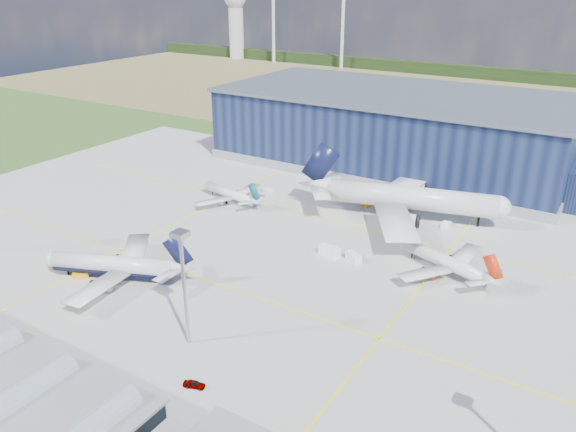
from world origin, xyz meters
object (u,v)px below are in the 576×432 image
object	(u,v)px
airliner_navy	(111,256)
gse_tug_a	(57,264)
gse_cart_b	(268,191)
gse_tug_b	(81,275)
gse_van_b	(353,257)
car_b	(60,364)
airliner_widebody	(411,186)
car_a	(194,384)
light_mast_center	(183,270)
gse_cart_a	(446,225)
gse_tug_c	(367,204)
airliner_regional	(229,189)
hangar	(402,133)
gse_van_a	(329,251)
airliner_red	(444,254)

from	to	relation	value
airliner_navy	gse_tug_a	world-z (taller)	airliner_navy
gse_tug_a	gse_cart_b	xyz separation A→B (m)	(15.00, 67.31, -0.08)
gse_tug_b	gse_cart_b	size ratio (longest dim) A/B	1.15
gse_van_b	car_b	xyz separation A→B (m)	(-26.49, -63.58, -0.41)
airliner_navy	car_b	distance (m)	31.81
airliner_widebody	car_a	bearing A→B (deg)	-107.43
light_mast_center	gse_tug_b	xyz separation A→B (m)	(-37.51, 5.93, -14.70)
gse_cart_a	gse_cart_b	xyz separation A→B (m)	(-56.40, -3.51, -0.05)
gse_tug_c	gse_cart_a	bearing A→B (deg)	0.86
gse_van_b	car_a	distance (m)	55.24
gse_tug_b	car_b	xyz separation A→B (m)	(22.94, -23.41, -0.13)
airliner_regional	car_b	distance (m)	82.22
gse_van_b	car_b	distance (m)	68.88
car_a	gse_cart_a	bearing A→B (deg)	-29.03
gse_tug_b	hangar	bearing A→B (deg)	115.90
airliner_navy	gse_tug_c	distance (m)	77.08
gse_van_a	gse_cart_b	world-z (taller)	gse_van_a
gse_tug_a	gse_tug_b	world-z (taller)	gse_tug_b
light_mast_center	gse_tug_b	distance (m)	40.72
gse_tug_a	airliner_widebody	bearing A→B (deg)	16.47
airliner_widebody	gse_tug_b	bearing A→B (deg)	-139.82
gse_cart_b	car_b	world-z (taller)	gse_cart_b
hangar	airliner_navy	world-z (taller)	hangar
airliner_navy	gse_tug_c	size ratio (longest dim) A/B	11.69
airliner_red	car_b	distance (m)	83.64
car_b	gse_cart_a	bearing A→B (deg)	-23.35
gse_van_a	gse_tug_c	bearing A→B (deg)	18.21
gse_tug_b	gse_van_b	size ratio (longest dim) A/B	0.76
gse_tug_b	gse_cart_a	size ratio (longest dim) A/B	1.07
gse_cart_b	gse_tug_c	bearing A→B (deg)	-67.79
hangar	car_b	xyz separation A→B (m)	(-7.38, -142.29, -11.01)
hangar	gse_tug_b	world-z (taller)	hangar
car_a	gse_van_b	bearing A→B (deg)	-21.66
airliner_navy	gse_van_b	world-z (taller)	airliner_navy
airliner_navy	gse_van_a	bearing A→B (deg)	-156.90
light_mast_center	gse_tug_a	xyz separation A→B (m)	(-46.58, 6.62, -14.72)
airliner_red	car_a	xyz separation A→B (m)	(-22.73, -61.07, -4.05)
gse_van_b	gse_tug_c	distance (m)	35.95
car_a	car_b	world-z (taller)	car_a
airliner_regional	gse_cart_a	world-z (taller)	airliner_regional
gse_van_a	car_a	size ratio (longest dim) A/B	1.43
airliner_widebody	airliner_regional	xyz separation A→B (m)	(-51.38, -16.35, -5.58)
gse_tug_a	gse_cart_b	distance (m)	68.96
light_mast_center	car_a	distance (m)	19.59
gse_cart_a	car_a	distance (m)	87.93
gse_van_a	gse_cart_b	xyz separation A→B (m)	(-37.17, 28.26, -0.54)
airliner_navy	gse_cart_b	size ratio (longest dim) A/B	12.31
light_mast_center	gse_tug_c	distance (m)	81.40
airliner_widebody	airliner_red	bearing A→B (deg)	-69.59
airliner_regional	gse_van_a	bearing A→B (deg)	171.40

